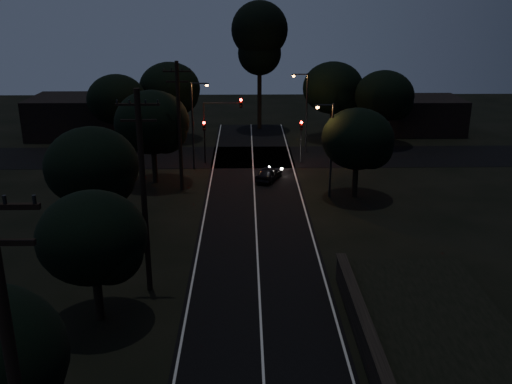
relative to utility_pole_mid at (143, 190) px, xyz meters
name	(u,v)px	position (x,y,z in m)	size (l,w,h in m)	color
road_surface	(254,192)	(6.00, 16.12, -5.73)	(60.00, 70.00, 0.03)	black
utility_pole_mid	(143,190)	(0.00, 0.00, 0.00)	(2.20, 0.30, 11.00)	black
utility_pole_far	(179,125)	(0.00, 17.00, -0.25)	(2.20, 0.30, 10.50)	black
tree_left_b	(96,240)	(-1.81, -3.11, -1.43)	(5.23, 5.23, 6.65)	black
tree_left_c	(95,169)	(-4.29, 6.88, -0.88)	(5.95, 5.95, 7.52)	black
tree_left_d	(155,124)	(-2.28, 18.87, -0.60)	(6.25, 6.25, 7.93)	black
tree_far_nw	(172,90)	(-2.76, 34.86, -0.24)	(6.70, 6.70, 8.49)	black
tree_far_w	(118,101)	(-7.79, 30.88, -0.74)	(6.04, 6.04, 7.70)	black
tree_far_ne	(335,89)	(15.24, 34.86, -0.24)	(6.72, 6.72, 8.49)	black
tree_far_e	(386,97)	(20.22, 31.87, -0.61)	(6.24, 6.24, 7.91)	black
tree_right_a	(360,141)	(14.20, 14.89, -1.11)	(5.62, 5.62, 7.14)	black
tall_pine	(260,37)	(7.00, 40.00, 4.95)	(6.52, 6.52, 14.82)	black
building_left	(77,116)	(-14.00, 37.00, -3.54)	(10.00, 8.00, 4.40)	black
building_right	(421,115)	(26.00, 38.00, -3.74)	(9.00, 7.00, 4.00)	black
signal_left	(204,134)	(1.40, 24.99, -2.90)	(0.28, 0.35, 4.10)	black
signal_right	(301,134)	(10.60, 24.99, -2.90)	(0.28, 0.35, 4.10)	black
signal_mast	(222,118)	(3.09, 24.99, -1.40)	(3.70, 0.35, 6.25)	black
streetlight_a	(195,120)	(0.69, 23.00, -1.10)	(1.66, 0.26, 8.00)	black
streetlight_b	(305,107)	(11.31, 29.00, -1.10)	(1.66, 0.26, 8.00)	black
streetlight_c	(329,144)	(11.83, 15.00, -1.39)	(1.46, 0.26, 7.50)	black
car	(269,173)	(7.32, 19.38, -5.12)	(1.47, 3.65, 1.24)	black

